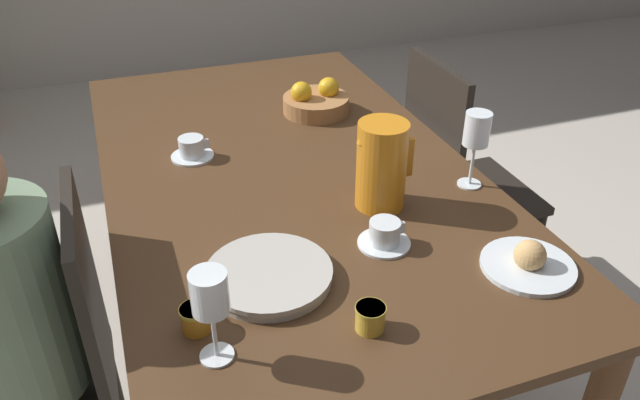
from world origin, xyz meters
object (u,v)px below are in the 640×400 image
at_px(red_pitcher, 382,165).
at_px(fruit_bowl, 316,101).
at_px(chair_person_side, 55,378).
at_px(teacup_across, 192,149).
at_px(jam_jar_red, 370,317).
at_px(wine_glass_juice, 210,298).
at_px(wine_glass_water, 477,132).
at_px(bread_plate, 529,262).
at_px(teacup_near_person, 385,235).
at_px(chair_opposite, 456,180).
at_px(serving_tray, 269,275).
at_px(jam_jar_amber, 196,318).

height_order(red_pitcher, fruit_bowl, red_pitcher).
distance_m(red_pitcher, fruit_bowl, 0.62).
bearing_deg(fruit_bowl, chair_person_side, -143.41).
distance_m(teacup_across, jam_jar_red, 0.87).
relative_size(wine_glass_juice, jam_jar_red, 3.19).
relative_size(wine_glass_water, bread_plate, 1.01).
xyz_separation_m(wine_glass_juice, teacup_across, (0.10, 0.82, -0.12)).
xyz_separation_m(wine_glass_juice, teacup_near_person, (0.45, 0.22, -0.12)).
height_order(chair_opposite, red_pitcher, red_pitcher).
height_order(serving_tray, bread_plate, bread_plate).
height_order(chair_opposite, wine_glass_water, wine_glass_water).
xyz_separation_m(wine_glass_juice, serving_tray, (0.16, 0.18, -0.13)).
distance_m(wine_glass_water, teacup_near_person, 0.40).
distance_m(serving_tray, bread_plate, 0.58).
bearing_deg(chair_opposite, jam_jar_amber, -55.04).
height_order(chair_opposite, wine_glass_juice, wine_glass_juice).
bearing_deg(bread_plate, teacup_across, 127.99).
bearing_deg(red_pitcher, bread_plate, -60.71).
height_order(wine_glass_water, wine_glass_juice, wine_glass_water).
relative_size(serving_tray, bread_plate, 1.32).
bearing_deg(teacup_across, wine_glass_water, -31.48).
relative_size(teacup_near_person, jam_jar_amber, 2.04).
bearing_deg(serving_tray, teacup_near_person, 7.16).
distance_m(red_pitcher, bread_plate, 0.43).
xyz_separation_m(chair_opposite, jam_jar_amber, (-1.06, -0.74, 0.30)).
height_order(teacup_across, jam_jar_red, teacup_across).
bearing_deg(jam_jar_red, teacup_near_person, 59.40).
bearing_deg(serving_tray, red_pitcher, 29.66).
relative_size(teacup_near_person, fruit_bowl, 0.57).
relative_size(teacup_near_person, teacup_across, 1.00).
relative_size(chair_person_side, teacup_near_person, 7.44).
xyz_separation_m(bread_plate, jam_jar_red, (-0.41, -0.06, 0.01)).
relative_size(red_pitcher, jam_jar_red, 3.73).
height_order(chair_opposite, teacup_across, chair_opposite).
bearing_deg(teacup_across, wine_glass_juice, -96.95).
xyz_separation_m(chair_opposite, bread_plate, (-0.32, -0.80, 0.29)).
height_order(teacup_near_person, jam_jar_red, teacup_near_person).
bearing_deg(chair_opposite, fruit_bowl, -109.79).
xyz_separation_m(chair_opposite, wine_glass_juice, (-1.04, -0.83, 0.42)).
bearing_deg(teacup_across, red_pitcher, -45.99).
relative_size(jam_jar_red, fruit_bowl, 0.28).
relative_size(red_pitcher, teacup_near_person, 1.82).
bearing_deg(chair_person_side, teacup_across, -42.66).
bearing_deg(bread_plate, jam_jar_red, -172.30).
height_order(chair_person_side, teacup_across, chair_person_side).
xyz_separation_m(chair_person_side, serving_tray, (0.50, -0.15, 0.29)).
bearing_deg(wine_glass_water, chair_opposite, 60.00).
distance_m(chair_opposite, wine_glass_juice, 1.39).
xyz_separation_m(jam_jar_amber, jam_jar_red, (0.32, -0.11, 0.00)).
height_order(wine_glass_water, teacup_near_person, wine_glass_water).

